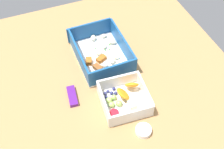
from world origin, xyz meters
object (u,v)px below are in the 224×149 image
(pasta_container, at_px, (102,53))
(candy_bar, at_px, (72,96))
(paper_cup_liner, at_px, (143,130))
(fruit_bowl, at_px, (124,99))

(pasta_container, height_order, candy_bar, pasta_container)
(candy_bar, height_order, paper_cup_liner, paper_cup_liner)
(paper_cup_liner, bearing_deg, pasta_container, 2.01)
(pasta_container, xyz_separation_m, candy_bar, (-0.12, 0.14, -0.01))
(fruit_bowl, relative_size, candy_bar, 2.00)
(pasta_container, bearing_deg, fruit_bowl, 178.88)
(pasta_container, xyz_separation_m, paper_cup_liner, (-0.30, -0.01, -0.01))
(pasta_container, distance_m, fruit_bowl, 0.19)
(fruit_bowl, xyz_separation_m, candy_bar, (0.07, 0.13, -0.01))
(fruit_bowl, bearing_deg, candy_bar, 61.36)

